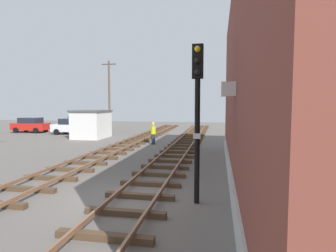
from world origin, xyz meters
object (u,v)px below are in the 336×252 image
Objects in this scene: control_hut at (91,124)px; parked_car_white at (72,126)px; signal_mast at (197,105)px; brick_building at (317,82)px; parked_car_red at (31,125)px; track_worker_foreground at (153,133)px; utility_pole_far at (109,95)px; parked_car_blue at (79,122)px.

parked_car_white is (-3.74, 2.84, -0.49)m from control_hut.
signal_mast is 1.38× the size of control_hut.
parked_car_red is at bearing 145.87° from brick_building.
control_hut is 10.37m from parked_car_red.
track_worker_foreground is (7.04, -3.17, -0.46)m from control_hut.
control_hut is at bearing -82.40° from utility_pole_far.
utility_pole_far is at bearing -24.82° from parked_car_blue.
signal_mast is at bearing -61.69° from utility_pole_far.
utility_pole_far is (-12.65, 23.48, 1.20)m from signal_mast.
utility_pole_far reaches higher than track_worker_foreground.
parked_car_white is 2.25× the size of track_worker_foreground.
brick_building is at bearing -40.08° from control_hut.
control_hut reaches higher than track_worker_foreground.
control_hut is 0.90× the size of parked_car_white.
parked_car_white is at bearing 140.44° from brick_building.
track_worker_foreground is (10.78, -6.01, 0.03)m from parked_car_white.
signal_mast reaches higher than parked_car_red.
track_worker_foreground reaches higher than parked_car_blue.
control_hut is 2.03× the size of track_worker_foreground.
parked_car_blue is at bearing 136.72° from track_worker_foreground.
parked_car_white is at bearing 150.85° from track_worker_foreground.
utility_pole_far is 4.62× the size of track_worker_foreground.
track_worker_foreground is (13.48, -12.70, 0.03)m from parked_car_blue.
brick_building is at bearing -45.64° from parked_car_blue.
utility_pole_far reaches higher than brick_building.
parked_car_white is 6.17m from utility_pole_far.
parked_car_red is (-21.33, 20.37, -2.41)m from signal_mast.
parked_car_blue is (-18.16, 26.03, -2.41)m from signal_mast.
brick_building is 10.66× the size of track_worker_foreground.
brick_building is 14.31m from track_worker_foreground.
control_hut is (-16.22, 13.65, -2.82)m from brick_building.
parked_car_red is 2.25× the size of track_worker_foreground.
parked_car_white is 1.00× the size of parked_car_blue.
control_hut reaches higher than parked_car_white.
control_hut reaches higher than parked_car_blue.
parked_car_blue is 1.00× the size of parked_car_red.
utility_pole_far is at bearing 129.75° from brick_building.
signal_mast is 29.59m from parked_car_red.
utility_pole_far is at bearing 128.15° from track_worker_foreground.
track_worker_foreground is at bearing -22.90° from parked_car_red.
brick_building is 26.10m from parked_car_white.
parked_car_white is (-15.46, 19.35, -2.41)m from signal_mast.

